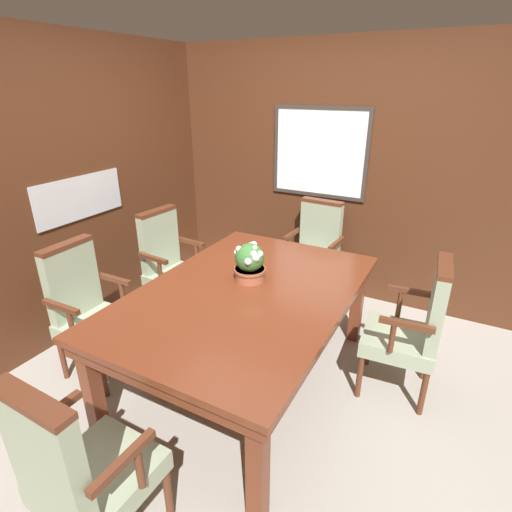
# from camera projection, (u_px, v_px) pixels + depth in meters

# --- Properties ---
(ground_plane) EXTENTS (14.00, 14.00, 0.00)m
(ground_plane) POSITION_uv_depth(u_px,v_px,m) (244.00, 386.00, 2.95)
(ground_plane) COLOR #A39E93
(wall_back) EXTENTS (7.20, 0.08, 2.45)m
(wall_back) POSITION_uv_depth(u_px,v_px,m) (334.00, 175.00, 3.92)
(wall_back) COLOR #4C2816
(wall_back) RESTS_ON ground_plane
(wall_left) EXTENTS (0.08, 7.20, 2.45)m
(wall_left) POSITION_uv_depth(u_px,v_px,m) (58.00, 196.00, 3.20)
(wall_left) COLOR #4C2816
(wall_left) RESTS_ON ground_plane
(dining_table) EXTENTS (1.35, 1.99, 0.75)m
(dining_table) POSITION_uv_depth(u_px,v_px,m) (246.00, 301.00, 2.77)
(dining_table) COLOR maroon
(dining_table) RESTS_ON ground_plane
(chair_head_far) EXTENTS (0.52, 0.51, 1.03)m
(chair_head_far) POSITION_uv_depth(u_px,v_px,m) (315.00, 251.00, 3.93)
(chair_head_far) COLOR #562B19
(chair_head_far) RESTS_ON ground_plane
(chair_right_far) EXTENTS (0.51, 0.53, 1.03)m
(chair_right_far) POSITION_uv_depth(u_px,v_px,m) (414.00, 327.00, 2.70)
(chair_right_far) COLOR #562B19
(chair_right_far) RESTS_ON ground_plane
(chair_head_near) EXTENTS (0.51, 0.49, 1.03)m
(chair_head_near) POSITION_uv_depth(u_px,v_px,m) (80.00, 469.00, 1.70)
(chair_head_near) COLOR #562B19
(chair_head_near) RESTS_ON ground_plane
(chair_left_far) EXTENTS (0.52, 0.53, 1.03)m
(chair_left_far) POSITION_uv_depth(u_px,v_px,m) (170.00, 263.00, 3.66)
(chair_left_far) COLOR #562B19
(chair_left_far) RESTS_ON ground_plane
(chair_left_near) EXTENTS (0.49, 0.51, 1.03)m
(chair_left_near) POSITION_uv_depth(u_px,v_px,m) (88.00, 308.00, 2.92)
(chair_left_near) COLOR #562B19
(chair_left_near) RESTS_ON ground_plane
(potted_plant) EXTENTS (0.23, 0.23, 0.28)m
(potted_plant) POSITION_uv_depth(u_px,v_px,m) (250.00, 263.00, 2.83)
(potted_plant) COLOR #9E5638
(potted_plant) RESTS_ON dining_table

